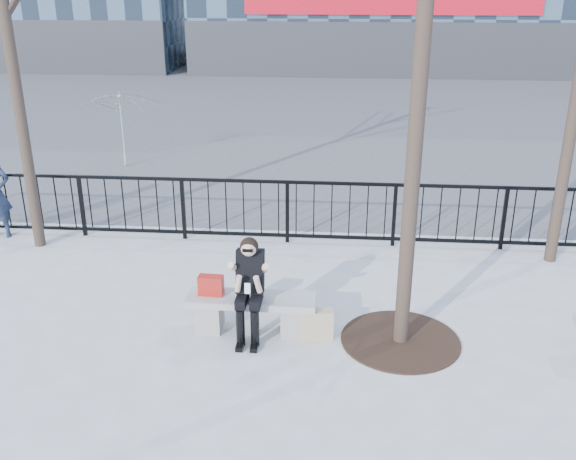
{
  "coord_description": "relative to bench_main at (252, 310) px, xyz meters",
  "views": [
    {
      "loc": [
        1.09,
        -7.19,
        4.3
      ],
      "look_at": [
        0.4,
        0.8,
        1.1
      ],
      "focal_mm": 40.0,
      "sensor_mm": 36.0,
      "label": 1
    }
  ],
  "objects": [
    {
      "name": "ground",
      "position": [
        0.0,
        0.0,
        -0.3
      ],
      "size": [
        120.0,
        120.0,
        0.0
      ],
      "primitive_type": "plane",
      "color": "#9E9E99",
      "rests_on": "ground"
    },
    {
      "name": "street_surface",
      "position": [
        0.0,
        15.0,
        -0.3
      ],
      "size": [
        60.0,
        23.0,
        0.01
      ],
      "primitive_type": "cube",
      "color": "#474747",
      "rests_on": "ground"
    },
    {
      "name": "railing",
      "position": [
        0.0,
        3.0,
        0.25
      ],
      "size": [
        14.0,
        0.06,
        1.1
      ],
      "color": "black",
      "rests_on": "ground"
    },
    {
      "name": "tree_grate",
      "position": [
        1.9,
        -0.1,
        -0.29
      ],
      "size": [
        1.5,
        1.5,
        0.02
      ],
      "primitive_type": "cylinder",
      "color": "black",
      "rests_on": "ground"
    },
    {
      "name": "bench_main",
      "position": [
        0.0,
        0.0,
        0.0
      ],
      "size": [
        1.65,
        0.46,
        0.49
      ],
      "color": "gray",
      "rests_on": "ground"
    },
    {
      "name": "seated_woman",
      "position": [
        0.0,
        -0.16,
        0.37
      ],
      "size": [
        0.5,
        0.64,
        1.34
      ],
      "color": "black",
      "rests_on": "ground"
    },
    {
      "name": "handbag",
      "position": [
        -0.52,
        0.02,
        0.32
      ],
      "size": [
        0.32,
        0.16,
        0.26
      ],
      "primitive_type": "cube",
      "rotation": [
        0.0,
        0.0,
        -0.05
      ],
      "color": "#AC1C15",
      "rests_on": "bench_main"
    },
    {
      "name": "shopping_bag",
      "position": [
        0.84,
        -0.12,
        -0.1
      ],
      "size": [
        0.43,
        0.2,
        0.4
      ],
      "primitive_type": "cube",
      "rotation": [
        0.0,
        0.0,
        0.11
      ],
      "color": "#CAAD8F",
      "rests_on": "ground"
    },
    {
      "name": "vendor_umbrella",
      "position": [
        -4.07,
        7.29,
        0.6
      ],
      "size": [
        2.5,
        2.53,
        1.8
      ],
      "primitive_type": "imported",
      "rotation": [
        0.0,
        0.0,
        0.33
      ],
      "color": "yellow",
      "rests_on": "ground"
    }
  ]
}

